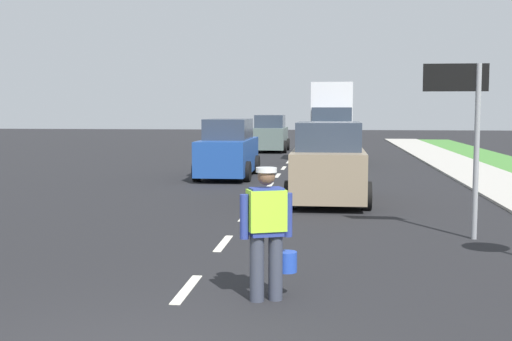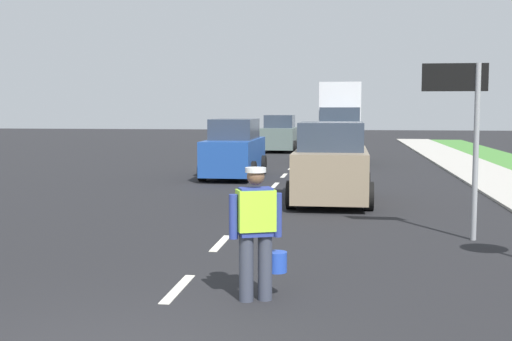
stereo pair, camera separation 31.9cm
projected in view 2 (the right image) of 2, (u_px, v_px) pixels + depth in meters
name	position (u px, v px, depth m)	size (l,w,h in m)	color
ground_plane	(292.00, 168.00, 26.82)	(96.00, 96.00, 0.00)	black
lane_center_line	(299.00, 160.00, 30.96)	(0.14, 46.40, 0.01)	silver
road_worker	(257.00, 227.00, 8.18)	(0.69, 0.55, 1.67)	#383D4C
lane_direction_sign	(463.00, 108.00, 11.86)	(1.16, 0.11, 3.20)	gray
delivery_truck	(340.00, 126.00, 29.20)	(2.16, 4.60, 3.54)	slate
car_oncoming_second	(234.00, 150.00, 22.97)	(1.89, 4.35, 2.03)	#1E4799
car_outgoing_ahead	(331.00, 165.00, 16.75)	(2.05, 3.92, 2.05)	gray
car_oncoming_third	(280.00, 135.00, 36.71)	(2.03, 3.82, 2.03)	slate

